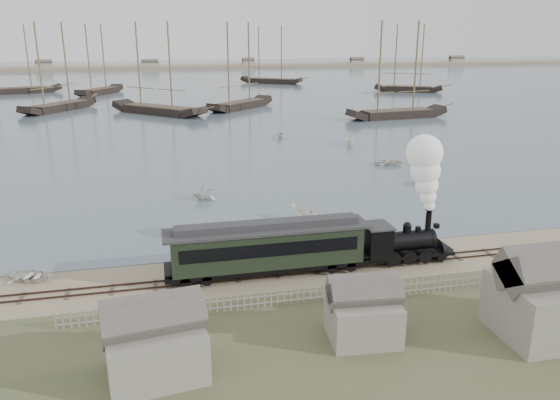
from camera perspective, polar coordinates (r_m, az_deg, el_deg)
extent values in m
plane|color=gray|center=(43.68, 0.38, -6.52)|extent=(600.00, 600.00, 0.00)
cube|color=#4D646E|center=(209.88, -10.58, 12.04)|extent=(600.00, 336.00, 0.06)
cube|color=#33221B|center=(41.43, 1.18, -7.75)|extent=(120.00, 0.08, 0.12)
cube|color=#33221B|center=(42.31, 0.85, -7.19)|extent=(120.00, 0.08, 0.12)
cube|color=#3B2D25|center=(41.90, 1.01, -7.55)|extent=(120.00, 1.80, 0.06)
cube|color=tan|center=(289.62, -11.37, 13.31)|extent=(500.00, 20.00, 1.80)
cube|color=black|center=(44.77, 13.21, -5.38)|extent=(7.10, 2.09, 0.26)
cylinder|color=black|center=(44.21, 12.81, -4.19)|extent=(4.38, 1.57, 1.57)
cube|color=black|center=(43.22, 10.07, -4.22)|extent=(1.88, 2.30, 2.40)
cube|color=#313134|center=(42.79, 10.16, -2.65)|extent=(2.09, 2.51, 0.13)
cylinder|color=black|center=(44.60, 15.24, -2.25)|extent=(0.46, 0.46, 1.67)
sphere|color=black|center=(43.88, 13.16, -2.67)|extent=(0.67, 0.67, 0.67)
cone|color=black|center=(46.31, 16.94, -5.05)|extent=(1.46, 2.09, 2.09)
cube|color=black|center=(45.06, 16.02, -2.61)|extent=(0.37, 0.37, 0.37)
cube|color=black|center=(41.25, -1.30, -6.85)|extent=(15.24, 2.50, 0.38)
cube|color=black|center=(40.66, -1.31, -4.89)|extent=(14.15, 2.72, 2.72)
cube|color=black|center=(39.30, -0.90, -5.26)|extent=(13.07, 0.06, 0.98)
cube|color=black|center=(41.82, -1.70, -3.85)|extent=(13.07, 0.06, 0.98)
cube|color=#313134|center=(40.15, -1.32, -3.02)|extent=(15.24, 2.94, 0.20)
cube|color=#313134|center=(40.04, -1.33, -2.58)|extent=(13.61, 1.31, 0.49)
imported|color=silver|center=(44.55, -24.68, -7.22)|extent=(3.51, 3.98, 0.69)
imported|color=silver|center=(60.10, -7.87, 0.88)|extent=(3.97, 4.09, 1.64)
imported|color=silver|center=(52.12, 2.49, -1.56)|extent=(4.27, 2.32, 1.56)
imported|color=silver|center=(76.66, 11.34, 3.92)|extent=(3.78, 4.56, 0.82)
imported|color=silver|center=(67.34, 14.70, 2.15)|extent=(3.60, 3.58, 1.44)
imported|color=silver|center=(89.06, 7.30, 6.08)|extent=(3.49, 2.07, 1.27)
imported|color=silver|center=(94.40, 0.04, 6.92)|extent=(3.31, 2.99, 1.53)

